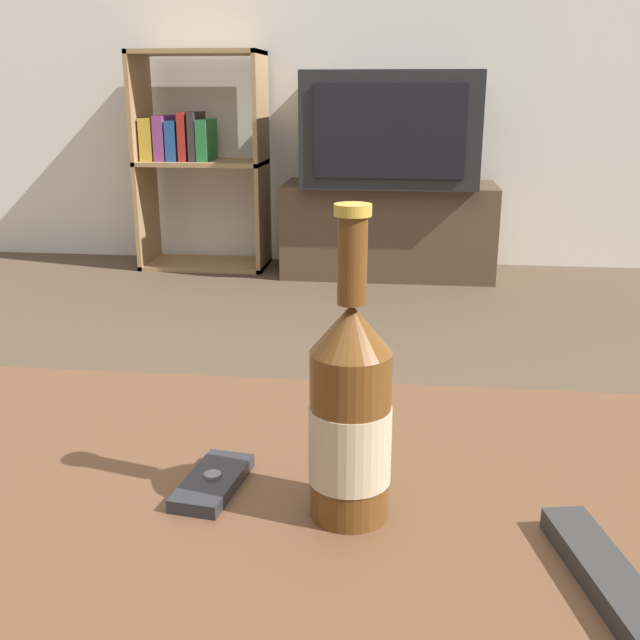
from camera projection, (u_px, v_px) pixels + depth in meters
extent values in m
cube|color=brown|center=(248.00, 525.00, 0.73)|extent=(1.18, 0.67, 0.04)
cube|color=#4C3828|center=(388.00, 229.00, 3.40)|extent=(0.94, 0.39, 0.41)
cube|color=black|center=(391.00, 128.00, 3.27)|extent=(0.74, 0.53, 0.48)
cube|color=black|center=(389.00, 132.00, 3.01)|extent=(0.61, 0.01, 0.37)
cube|color=#99754C|center=(144.00, 162.00, 3.50)|extent=(0.02, 0.30, 0.98)
cube|color=#99754C|center=(262.00, 163.00, 3.43)|extent=(0.02, 0.30, 0.98)
cube|color=#99754C|center=(207.00, 264.00, 3.61)|extent=(0.58, 0.30, 0.02)
cube|color=#99754C|center=(202.00, 162.00, 3.46)|extent=(0.58, 0.30, 0.02)
cube|color=#99754C|center=(197.00, 52.00, 3.32)|extent=(0.58, 0.30, 0.02)
cube|color=#B7932D|center=(152.00, 139.00, 3.46)|extent=(0.06, 0.21, 0.19)
cube|color=#7F3875|center=(165.00, 138.00, 3.45)|extent=(0.05, 0.21, 0.20)
cube|color=navy|center=(177.00, 140.00, 3.45)|extent=(0.05, 0.21, 0.18)
cube|color=maroon|center=(187.00, 136.00, 3.44)|extent=(0.04, 0.21, 0.22)
cube|color=#2D2828|center=(197.00, 136.00, 3.43)|extent=(0.03, 0.21, 0.22)
cube|color=#236B38|center=(207.00, 140.00, 3.43)|extent=(0.05, 0.21, 0.18)
cylinder|color=#563314|center=(350.00, 436.00, 0.69)|extent=(0.08, 0.08, 0.16)
cylinder|color=tan|center=(350.00, 444.00, 0.69)|extent=(0.08, 0.08, 0.07)
cone|color=#563314|center=(351.00, 329.00, 0.66)|extent=(0.08, 0.08, 0.05)
cylinder|color=#563314|center=(352.00, 261.00, 0.64)|extent=(0.03, 0.03, 0.08)
cylinder|color=#B79333|center=(353.00, 210.00, 0.63)|extent=(0.03, 0.03, 0.01)
cube|color=#232328|center=(213.00, 482.00, 0.76)|extent=(0.06, 0.12, 0.01)
cylinder|color=slate|center=(213.00, 475.00, 0.76)|extent=(0.02, 0.02, 0.00)
cube|color=#282828|center=(606.00, 576.00, 0.61)|extent=(0.08, 0.18, 0.02)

